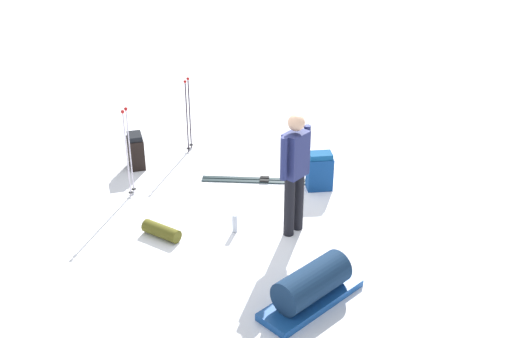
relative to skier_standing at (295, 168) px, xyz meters
name	(u,v)px	position (x,y,z in m)	size (l,w,h in m)	color
ground_plane	(256,213)	(-0.16, -0.67, -0.95)	(80.00, 80.00, 0.00)	white
skier_standing	(295,168)	(0.00, 0.00, 0.00)	(0.56, 0.28, 1.70)	black
ski_pair_near	(264,180)	(-1.05, -1.04, -0.94)	(1.02, 1.82, 0.05)	#182629
backpack_large_dark	(320,171)	(-1.26, -0.21, -0.66)	(0.42, 0.45, 0.60)	navy
backpack_bright	(136,151)	(-0.44, -3.06, -0.67)	(0.41, 0.41, 0.58)	black
ski_poles_planted_near	(188,111)	(-1.40, -2.70, -0.25)	(0.21, 0.11, 1.27)	black
ski_poles_planted_far	(128,148)	(0.30, -2.54, -0.20)	(0.17, 0.10, 1.37)	#B6AFC0
gear_sled	(312,287)	(1.24, 0.87, -0.73)	(1.42, 0.80, 0.49)	navy
sleeping_mat_rolled	(161,231)	(1.00, -1.45, -0.86)	(0.18, 0.18, 0.55)	#53511A
thermos_bottle	(234,223)	(0.41, -0.68, -0.82)	(0.07, 0.07, 0.26)	#AFB7C4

